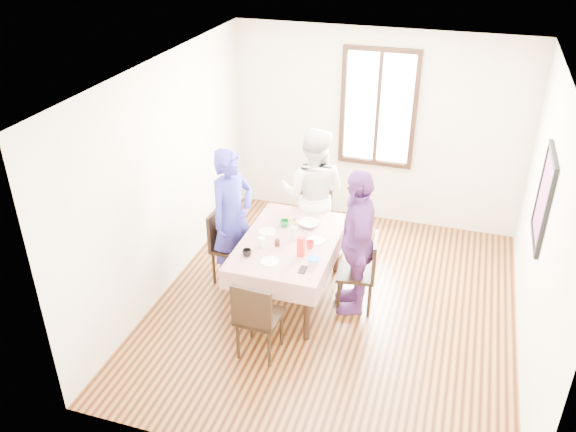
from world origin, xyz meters
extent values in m
plane|color=black|center=(0.00, 0.00, 0.00)|extent=(4.50, 4.50, 0.00)
plane|color=beige|center=(0.00, 2.25, 1.35)|extent=(4.00, 0.00, 4.00)
plane|color=beige|center=(2.00, 0.00, 1.35)|extent=(0.00, 4.50, 4.50)
cube|color=black|center=(0.00, 2.23, 1.65)|extent=(1.02, 0.06, 1.62)
cube|color=white|center=(0.00, 2.24, 1.65)|extent=(0.90, 0.02, 1.50)
cube|color=red|center=(1.98, 0.30, 1.55)|extent=(0.04, 0.76, 0.96)
cube|color=black|center=(-0.55, 0.03, 0.38)|extent=(0.92, 1.46, 0.75)
cube|color=#510101|center=(-0.55, 0.03, 0.76)|extent=(1.04, 1.58, 0.01)
cube|color=black|center=(-1.32, 0.17, 0.46)|extent=(0.43, 0.43, 0.91)
cube|color=black|center=(0.21, 0.08, 0.46)|extent=(0.47, 0.47, 0.91)
cube|color=black|center=(-0.55, 1.04, 0.46)|extent=(0.43, 0.43, 0.91)
cube|color=black|center=(-0.55, -0.97, 0.46)|extent=(0.44, 0.44, 0.91)
imported|color=#2E2D99|center=(-1.30, 0.17, 0.85)|extent=(0.63, 0.73, 1.70)
imported|color=silver|center=(-0.55, 1.02, 0.87)|extent=(0.87, 0.69, 1.74)
imported|color=#623179|center=(0.19, 0.08, 0.86)|extent=(0.67, 1.08, 1.71)
imported|color=black|center=(-0.89, -0.41, 0.80)|extent=(0.10, 0.10, 0.08)
imported|color=red|center=(-0.29, -0.05, 0.80)|extent=(0.12, 0.12, 0.08)
imported|color=#0C7226|center=(-0.70, 0.32, 0.80)|extent=(0.13, 0.13, 0.08)
imported|color=white|center=(-0.44, 0.41, 0.79)|extent=(0.27, 0.27, 0.06)
cube|color=red|center=(-0.34, -0.23, 0.88)|extent=(0.07, 0.07, 0.23)
cylinder|color=white|center=(-0.17, -0.34, 0.79)|extent=(0.11, 0.11, 0.06)
cylinder|color=black|center=(-0.65, -0.12, 0.80)|extent=(0.06, 0.06, 0.08)
cylinder|color=silver|center=(-0.80, -0.18, 0.82)|extent=(0.08, 0.08, 0.11)
cube|color=black|center=(-0.25, -0.49, 0.77)|extent=(0.07, 0.15, 0.01)
cylinder|color=silver|center=(-0.52, 0.09, 0.84)|extent=(0.08, 0.08, 0.15)
cylinder|color=white|center=(-0.85, 0.13, 0.77)|extent=(0.20, 0.20, 0.01)
cylinder|color=white|center=(-0.27, 0.11, 0.77)|extent=(0.20, 0.20, 0.01)
cylinder|color=white|center=(-0.62, -0.45, 0.77)|extent=(0.20, 0.20, 0.01)
cylinder|color=blue|center=(-0.17, -0.34, 0.83)|extent=(0.12, 0.12, 0.01)
camera|label=1|loc=(1.13, -5.38, 4.20)|focal=36.97mm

